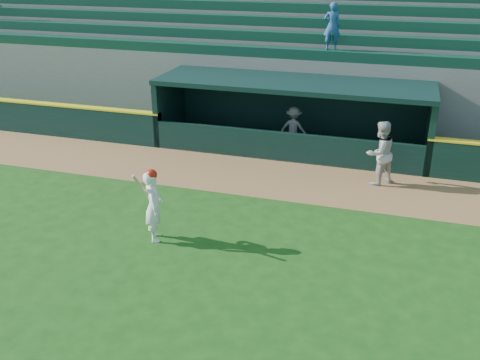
{
  "coord_description": "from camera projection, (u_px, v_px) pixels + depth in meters",
  "views": [
    {
      "loc": [
        3.58,
        -10.01,
        6.53
      ],
      "look_at": [
        0.0,
        1.6,
        1.3
      ],
      "focal_mm": 40.0,
      "sensor_mm": 36.0,
      "label": 1
    }
  ],
  "objects": [
    {
      "name": "ground",
      "position": [
        220.0,
        258.0,
        12.34
      ],
      "size": [
        120.0,
        120.0,
        0.0
      ],
      "primitive_type": "plane",
      "color": "#184611",
      "rests_on": "ground"
    },
    {
      "name": "stands",
      "position": [
        317.0,
        58.0,
        22.43
      ],
      "size": [
        34.5,
        6.25,
        7.56
      ],
      "color": "slate",
      "rests_on": "ground"
    },
    {
      "name": "dugout_player_front",
      "position": [
        380.0,
        153.0,
        15.9
      ],
      "size": [
        1.2,
        1.2,
        1.96
      ],
      "primitive_type": "imported",
      "rotation": [
        0.0,
        0.0,
        3.93
      ],
      "color": "#A9AAA4",
      "rests_on": "ground"
    },
    {
      "name": "batter_at_plate",
      "position": [
        154.0,
        205.0,
        12.8
      ],
      "size": [
        0.66,
        0.86,
        1.85
      ],
      "color": "white",
      "rests_on": "ground"
    },
    {
      "name": "dugout",
      "position": [
        293.0,
        110.0,
        18.83
      ],
      "size": [
        9.4,
        2.8,
        2.46
      ],
      "color": "slate",
      "rests_on": "ground"
    },
    {
      "name": "dugout_player_inside",
      "position": [
        294.0,
        128.0,
        18.87
      ],
      "size": [
        1.02,
        0.63,
        1.52
      ],
      "primitive_type": "imported",
      "rotation": [
        0.0,
        0.0,
        3.07
      ],
      "color": "gray",
      "rests_on": "ground"
    },
    {
      "name": "warning_track",
      "position": [
        271.0,
        178.0,
        16.64
      ],
      "size": [
        40.0,
        3.0,
        0.01
      ],
      "primitive_type": "cube",
      "color": "olive",
      "rests_on": "ground"
    }
  ]
}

